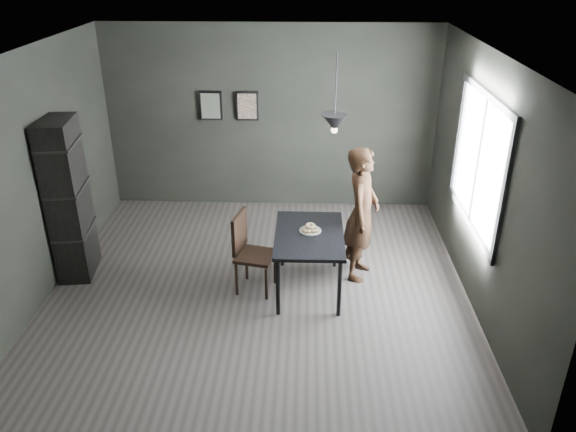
{
  "coord_description": "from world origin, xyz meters",
  "views": [
    {
      "loc": [
        0.56,
        -5.78,
        3.78
      ],
      "look_at": [
        0.35,
        0.05,
        0.95
      ],
      "focal_mm": 35.0,
      "sensor_mm": 36.0,
      "label": 1
    }
  ],
  "objects_px": {
    "white_plate": "(310,231)",
    "pendant_lamp": "(335,123)",
    "cafe_table": "(309,240)",
    "woman": "(362,214)",
    "wood_chair": "(248,247)",
    "shelf_unit": "(68,200)"
  },
  "relations": [
    {
      "from": "wood_chair",
      "to": "woman",
      "type": "bearing_deg",
      "value": 27.86
    },
    {
      "from": "shelf_unit",
      "to": "wood_chair",
      "type": "bearing_deg",
      "value": -15.33
    },
    {
      "from": "cafe_table",
      "to": "woman",
      "type": "relative_size",
      "value": 0.71
    },
    {
      "from": "white_plate",
      "to": "woman",
      "type": "height_order",
      "value": "woman"
    },
    {
      "from": "woman",
      "to": "wood_chair",
      "type": "distance_m",
      "value": 1.42
    },
    {
      "from": "white_plate",
      "to": "woman",
      "type": "xyz_separation_m",
      "value": [
        0.62,
        0.3,
        0.09
      ]
    },
    {
      "from": "white_plate",
      "to": "wood_chair",
      "type": "bearing_deg",
      "value": -174.97
    },
    {
      "from": "cafe_table",
      "to": "wood_chair",
      "type": "height_order",
      "value": "wood_chair"
    },
    {
      "from": "cafe_table",
      "to": "pendant_lamp",
      "type": "distance_m",
      "value": 1.41
    },
    {
      "from": "cafe_table",
      "to": "shelf_unit",
      "type": "relative_size",
      "value": 0.6
    },
    {
      "from": "pendant_lamp",
      "to": "cafe_table",
      "type": "bearing_deg",
      "value": -158.2
    },
    {
      "from": "white_plate",
      "to": "pendant_lamp",
      "type": "xyz_separation_m",
      "value": [
        0.24,
        0.05,
        1.29
      ]
    },
    {
      "from": "cafe_table",
      "to": "wood_chair",
      "type": "bearing_deg",
      "value": -179.06
    },
    {
      "from": "white_plate",
      "to": "woman",
      "type": "distance_m",
      "value": 0.69
    },
    {
      "from": "white_plate",
      "to": "wood_chair",
      "type": "distance_m",
      "value": 0.76
    },
    {
      "from": "cafe_table",
      "to": "white_plate",
      "type": "distance_m",
      "value": 0.1
    },
    {
      "from": "shelf_unit",
      "to": "white_plate",
      "type": "bearing_deg",
      "value": -12.12
    },
    {
      "from": "woman",
      "to": "pendant_lamp",
      "type": "xyz_separation_m",
      "value": [
        -0.38,
        -0.25,
        1.21
      ]
    },
    {
      "from": "white_plate",
      "to": "pendant_lamp",
      "type": "distance_m",
      "value": 1.32
    },
    {
      "from": "cafe_table",
      "to": "white_plate",
      "type": "bearing_deg",
      "value": 77.89
    },
    {
      "from": "white_plate",
      "to": "pendant_lamp",
      "type": "relative_size",
      "value": 0.27
    },
    {
      "from": "wood_chair",
      "to": "shelf_unit",
      "type": "bearing_deg",
      "value": -175.2
    }
  ]
}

